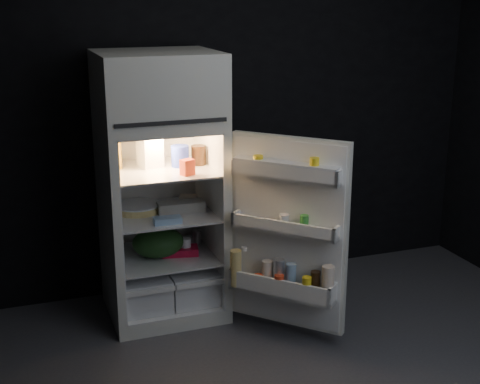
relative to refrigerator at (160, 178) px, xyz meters
name	(u,v)px	position (x,y,z in m)	size (l,w,h in m)	color
wall_back	(222,105)	(0.57, 0.38, 0.39)	(4.00, 0.00, 2.70)	black
refrigerator	(160,178)	(0.00, 0.00, 0.00)	(0.76, 0.71, 1.78)	white
fridge_door	(287,237)	(0.64, -0.65, -0.27)	(0.63, 0.65, 1.22)	white
milk_jug	(150,149)	(-0.05, 0.03, 0.19)	(0.14, 0.14, 0.24)	white
mayo_jar	(180,156)	(0.14, -0.02, 0.14)	(0.12, 0.12, 0.14)	#1F31A8
jam_jar	(199,155)	(0.27, -0.02, 0.14)	(0.10, 0.10, 0.13)	black
amber_bottle	(115,152)	(-0.27, 0.06, 0.18)	(0.08, 0.08, 0.22)	#B8881D
small_carton	(187,167)	(0.12, -0.25, 0.12)	(0.08, 0.06, 0.10)	red
egg_carton	(181,207)	(0.12, -0.08, -0.19)	(0.31, 0.12, 0.07)	gray
pie	(138,208)	(-0.15, 0.04, -0.21)	(0.32, 0.32, 0.04)	tan
flat_package	(168,220)	(-0.02, -0.27, -0.21)	(0.18, 0.09, 0.04)	#7FA1C4
wrapped_pkg	(188,199)	(0.22, 0.11, -0.20)	(0.12, 0.10, 0.05)	beige
produce_bag	(158,242)	(-0.04, -0.06, -0.43)	(0.35, 0.29, 0.20)	#193815
yogurt_tray	(180,251)	(0.10, -0.08, -0.50)	(0.24, 0.13, 0.05)	#B00F2C
small_can_red	(176,240)	(0.12, 0.08, -0.48)	(0.06, 0.06, 0.09)	#B00F2C
small_can_silver	(197,237)	(0.27, 0.09, -0.48)	(0.06, 0.06, 0.09)	silver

